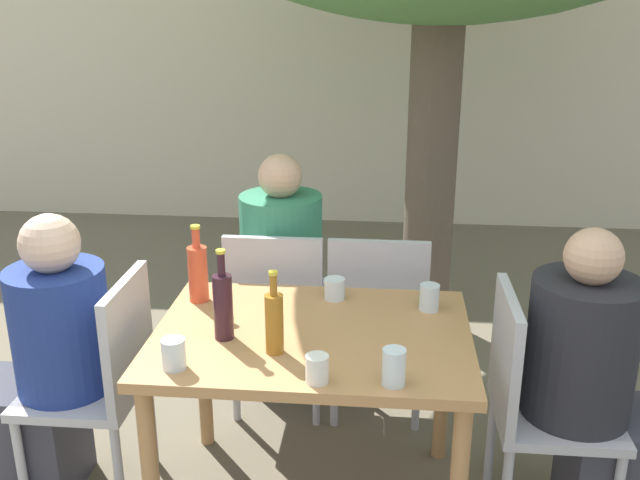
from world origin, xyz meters
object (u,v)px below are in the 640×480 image
object	(u,v)px
patio_chair_3	(377,314)
soda_bottle_0	(198,272)
patio_chair_1	(533,397)
person_seated_1	(600,399)
drinking_glass_0	(174,354)
wine_bottle_1	(223,304)
dining_table_front	(312,356)
person_seated_0	(44,373)
amber_bottle_2	(274,321)
patio_chair_2	(278,310)
drinking_glass_3	(317,369)
drinking_glass_1	(394,367)
patio_chair_0	(103,375)
drinking_glass_4	(335,289)
person_seated_2	(285,285)
drinking_glass_2	(429,297)

from	to	relation	value
patio_chair_3	soda_bottle_0	xyz separation A→B (m)	(-0.71, -0.42, 0.35)
patio_chair_1	person_seated_1	xyz separation A→B (m)	(0.24, -0.00, 0.00)
drinking_glass_0	wine_bottle_1	bearing A→B (deg)	62.87
dining_table_front	soda_bottle_0	distance (m)	0.58
person_seated_0	amber_bottle_2	xyz separation A→B (m)	(0.94, -0.17, 0.34)
dining_table_front	person_seated_0	distance (m)	1.06
patio_chair_2	drinking_glass_3	world-z (taller)	patio_chair_2
person_seated_0	drinking_glass_1	distance (m)	1.42
patio_chair_0	person_seated_1	xyz separation A→B (m)	(1.86, -0.00, 0.00)
person_seated_0	drinking_glass_4	size ratio (longest dim) A/B	13.76
person_seated_2	drinking_glass_3	size ratio (longest dim) A/B	13.54
person_seated_2	amber_bottle_2	distance (m)	1.11
patio_chair_0	soda_bottle_0	size ratio (longest dim) A/B	2.94
dining_table_front	person_seated_1	distance (m)	1.05
patio_chair_3	amber_bottle_2	size ratio (longest dim) A/B	3.11
soda_bottle_0	amber_bottle_2	distance (m)	0.55
wine_bottle_1	drinking_glass_3	xyz separation A→B (m)	(0.36, -0.27, -0.08)
dining_table_front	drinking_glass_4	world-z (taller)	drinking_glass_4
dining_table_front	wine_bottle_1	size ratio (longest dim) A/B	3.45
patio_chair_1	drinking_glass_2	bearing A→B (deg)	58.44
drinking_glass_1	drinking_glass_3	xyz separation A→B (m)	(-0.24, -0.01, -0.02)
patio_chair_3	drinking_glass_1	distance (m)	1.04
patio_chair_1	patio_chair_2	distance (m)	1.23
dining_table_front	drinking_glass_0	size ratio (longest dim) A/B	11.21
patio_chair_1	drinking_glass_0	distance (m)	1.30
person_seated_0	drinking_glass_3	size ratio (longest dim) A/B	12.87
patio_chair_0	drinking_glass_2	size ratio (longest dim) A/B	8.93
drinking_glass_1	drinking_glass_4	xyz separation A→B (m)	(-0.24, 0.65, -0.02)
dining_table_front	person_seated_0	xyz separation A→B (m)	(-1.05, -0.00, -0.13)
patio_chair_3	person_seated_2	distance (m)	0.52
wine_bottle_1	amber_bottle_2	bearing A→B (deg)	-24.45
patio_chair_0	drinking_glass_2	xyz separation A→B (m)	(1.24, 0.23, 0.28)
patio_chair_0	person_seated_1	bearing A→B (deg)	90.00
person_seated_2	drinking_glass_2	size ratio (longest dim) A/B	11.91
dining_table_front	soda_bottle_0	xyz separation A→B (m)	(-0.48, 0.24, 0.22)
patio_chair_2	person_seated_2	world-z (taller)	person_seated_2
person_seated_2	drinking_glass_0	world-z (taller)	person_seated_2
soda_bottle_0	drinking_glass_3	size ratio (longest dim) A/B	3.46
dining_table_front	drinking_glass_0	bearing A→B (deg)	-144.03
patio_chair_3	drinking_glass_0	distance (m)	1.20
person_seated_1	soda_bottle_0	distance (m)	1.58
dining_table_front	patio_chair_2	size ratio (longest dim) A/B	1.25
patio_chair_0	patio_chair_2	bearing A→B (deg)	138.51
person_seated_0	person_seated_1	world-z (taller)	person_seated_1
soda_bottle_0	amber_bottle_2	xyz separation A→B (m)	(0.37, -0.40, -0.01)
patio_chair_1	person_seated_1	world-z (taller)	person_seated_1
soda_bottle_0	patio_chair_1	bearing A→B (deg)	-10.34
drinking_glass_2	amber_bottle_2	bearing A→B (deg)	-143.58
patio_chair_0	soda_bottle_0	bearing A→B (deg)	125.49
patio_chair_0	patio_chair_3	bearing A→B (deg)	122.17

